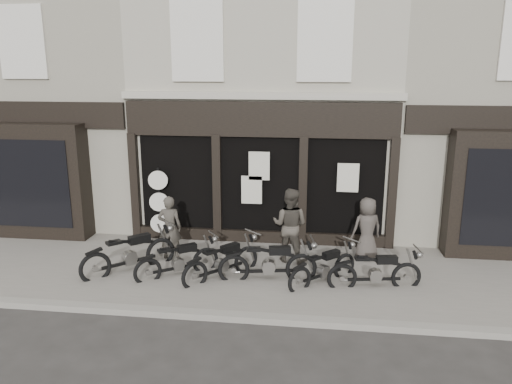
# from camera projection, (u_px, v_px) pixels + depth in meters

# --- Properties ---
(ground_plane) EXTENTS (90.00, 90.00, 0.00)m
(ground_plane) POSITION_uv_depth(u_px,v_px,m) (244.00, 292.00, 10.88)
(ground_plane) COLOR #2D2B28
(ground_plane) RESTS_ON ground
(pavement) EXTENTS (30.00, 4.20, 0.12)m
(pavement) POSITION_uv_depth(u_px,v_px,m) (249.00, 273.00, 11.74)
(pavement) COLOR slate
(pavement) RESTS_ON ground_plane
(kerb) EXTENTS (30.00, 0.25, 0.13)m
(kerb) POSITION_uv_depth(u_px,v_px,m) (234.00, 317.00, 9.67)
(kerb) COLOR gray
(kerb) RESTS_ON ground_plane
(central_building) EXTENTS (7.30, 6.22, 8.34)m
(central_building) POSITION_uv_depth(u_px,v_px,m) (271.00, 89.00, 15.61)
(central_building) COLOR #A49F8C
(central_building) RESTS_ON ground
(neighbour_left) EXTENTS (5.60, 6.73, 8.34)m
(neighbour_left) POSITION_uv_depth(u_px,v_px,m) (79.00, 89.00, 16.34)
(neighbour_left) COLOR gray
(neighbour_left) RESTS_ON ground
(neighbour_right) EXTENTS (5.60, 6.73, 8.34)m
(neighbour_right) POSITION_uv_depth(u_px,v_px,m) (484.00, 92.00, 14.78)
(neighbour_right) COLOR gray
(neighbour_right) RESTS_ON ground
(motorcycle_0) EXTENTS (1.88, 1.82, 1.13)m
(motorcycle_0) POSITION_uv_depth(u_px,v_px,m) (130.00, 257.00, 11.67)
(motorcycle_0) COLOR black
(motorcycle_0) RESTS_ON ground
(motorcycle_1) EXTENTS (1.77, 1.39, 0.98)m
(motorcycle_1) POSITION_uv_depth(u_px,v_px,m) (178.00, 263.00, 11.44)
(motorcycle_1) COLOR black
(motorcycle_1) RESTS_ON ground
(motorcycle_2) EXTENTS (1.61, 1.69, 1.01)m
(motorcycle_2) POSITION_uv_depth(u_px,v_px,m) (222.00, 265.00, 11.34)
(motorcycle_2) COLOR black
(motorcycle_2) RESTS_ON ground
(motorcycle_3) EXTENTS (2.22, 0.72, 1.07)m
(motorcycle_3) POSITION_uv_depth(u_px,v_px,m) (269.00, 266.00, 11.19)
(motorcycle_3) COLOR black
(motorcycle_3) RESTS_ON ground
(motorcycle_4) EXTENTS (1.59, 1.51, 0.94)m
(motorcycle_4) POSITION_uv_depth(u_px,v_px,m) (324.00, 270.00, 11.08)
(motorcycle_4) COLOR black
(motorcycle_4) RESTS_ON ground
(motorcycle_5) EXTENTS (2.06, 0.66, 0.99)m
(motorcycle_5) POSITION_uv_depth(u_px,v_px,m) (376.00, 275.00, 10.81)
(motorcycle_5) COLOR black
(motorcycle_5) RESTS_ON ground
(man_left) EXTENTS (0.62, 0.44, 1.60)m
(man_left) POSITION_uv_depth(u_px,v_px,m) (170.00, 227.00, 12.31)
(man_left) COLOR #3F3A33
(man_left) RESTS_ON pavement
(man_centre) EXTENTS (1.03, 0.89, 1.83)m
(man_centre) POSITION_uv_depth(u_px,v_px,m) (290.00, 225.00, 12.11)
(man_centre) COLOR #443F37
(man_centre) RESTS_ON pavement
(man_right) EXTENTS (0.89, 0.74, 1.57)m
(man_right) POSITION_uv_depth(u_px,v_px,m) (367.00, 229.00, 12.26)
(man_right) COLOR #433D38
(man_right) RESTS_ON pavement
(advert_sign_post) EXTENTS (0.52, 0.34, 2.14)m
(advert_sign_post) POSITION_uv_depth(u_px,v_px,m) (160.00, 208.00, 13.56)
(advert_sign_post) COLOR black
(advert_sign_post) RESTS_ON ground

